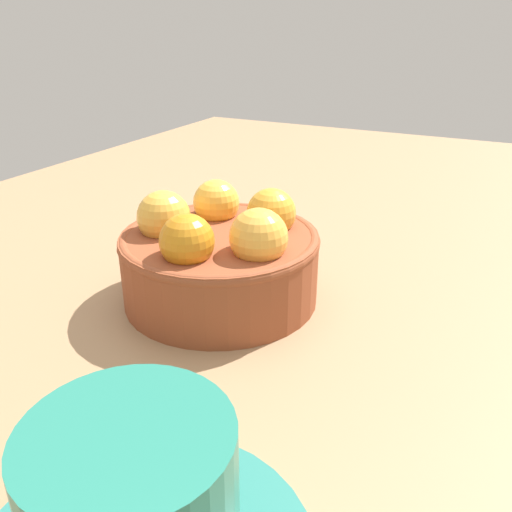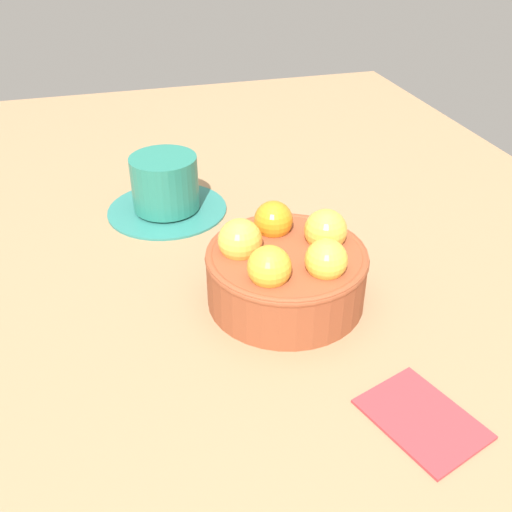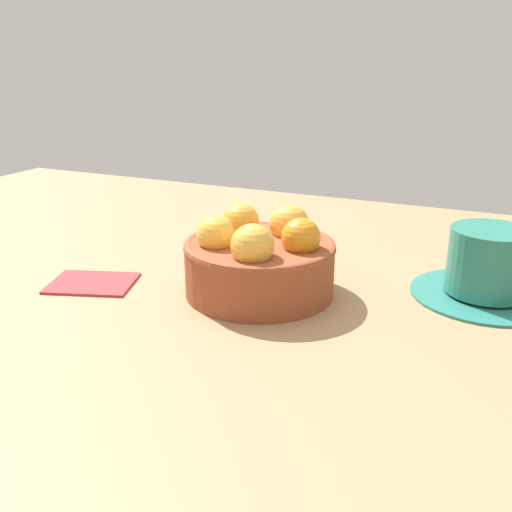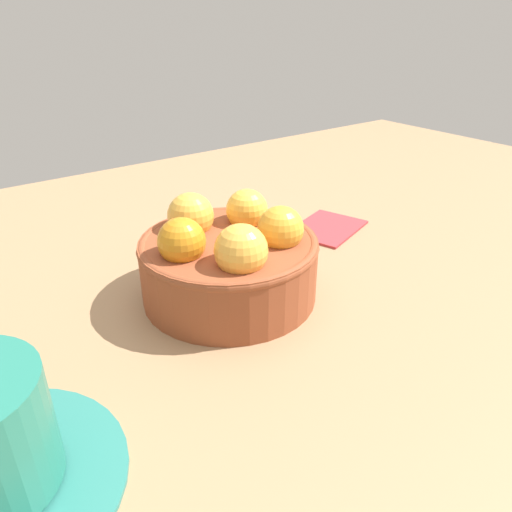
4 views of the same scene
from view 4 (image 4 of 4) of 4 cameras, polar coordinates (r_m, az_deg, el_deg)
The scene contains 3 objects.
ground_plane at distance 48.40cm, azimuth -3.04°, elevation -6.98°, with size 157.85×95.07×4.66cm, color #997551.
terracotta_bowl at distance 45.13cm, azimuth -3.26°, elevation -0.29°, with size 16.82×16.82×9.43cm.
folded_napkin at distance 61.76cm, azimuth 8.47°, elevation 3.47°, with size 9.60×7.15×0.60cm, color #B23338.
Camera 4 is at (-21.85, -33.61, 24.79)cm, focal length 33.59 mm.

